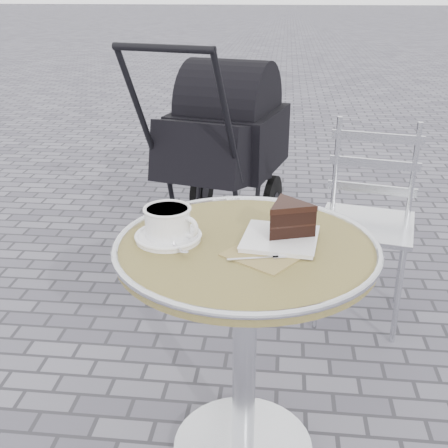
# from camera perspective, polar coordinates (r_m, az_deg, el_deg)

# --- Properties ---
(cafe_table) EXTENTS (0.72, 0.72, 0.74)m
(cafe_table) POSITION_cam_1_polar(r_m,az_deg,el_deg) (1.59, 2.19, -7.46)
(cafe_table) COLOR silver
(cafe_table) RESTS_ON ground
(cappuccino_set) EXTENTS (0.18, 0.20, 0.09)m
(cappuccino_set) POSITION_cam_1_polar(r_m,az_deg,el_deg) (1.53, -5.66, -0.16)
(cappuccino_set) COLOR white
(cappuccino_set) RESTS_ON cafe_table
(cake_plate_set) EXTENTS (0.27, 0.31, 0.11)m
(cake_plate_set) POSITION_cam_1_polar(r_m,az_deg,el_deg) (1.53, 6.36, 0.09)
(cake_plate_set) COLOR #957C51
(cake_plate_set) RESTS_ON cafe_table
(bistro_chair) EXTENTS (0.46, 0.46, 0.85)m
(bistro_chair) POSITION_cam_1_polar(r_m,az_deg,el_deg) (2.49, 14.61, 2.56)
(bistro_chair) COLOR silver
(bistro_chair) RESTS_ON ground
(baby_stroller) EXTENTS (0.76, 1.19, 1.15)m
(baby_stroller) POSITION_cam_1_polar(r_m,az_deg,el_deg) (3.16, -0.29, 7.45)
(baby_stroller) COLOR black
(baby_stroller) RESTS_ON ground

